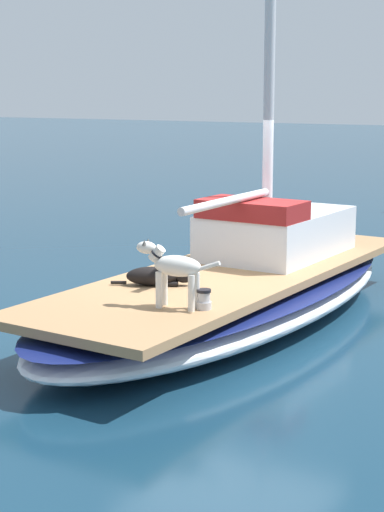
# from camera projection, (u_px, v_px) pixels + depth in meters

# --- Properties ---
(ground_plane) EXTENTS (120.00, 120.00, 0.00)m
(ground_plane) POSITION_uv_depth(u_px,v_px,m) (232.00, 321.00, 10.67)
(ground_plane) COLOR #143347
(sailboat_main) EXTENTS (2.80, 7.33, 0.66)m
(sailboat_main) POSITION_uv_depth(u_px,v_px,m) (232.00, 295.00, 10.61)
(sailboat_main) COLOR white
(sailboat_main) RESTS_ON ground
(cabin_house) EXTENTS (1.49, 2.27, 0.84)m
(cabin_house) POSITION_uv_depth(u_px,v_px,m) (274.00, 231.00, 11.40)
(cabin_house) COLOR silver
(cabin_house) RESTS_ON sailboat_main
(dog_white) EXTENTS (0.94, 0.29, 0.70)m
(dog_white) POSITION_uv_depth(u_px,v_px,m) (173.00, 268.00, 8.64)
(dog_white) COLOR silver
(dog_white) RESTS_ON sailboat_main
(dog_black) EXTENTS (0.88, 0.54, 0.22)m
(dog_black) POSITION_uv_depth(u_px,v_px,m) (155.00, 276.00, 9.69)
(dog_black) COLOR black
(dog_black) RESTS_ON sailboat_main
(deck_winch) EXTENTS (0.16, 0.16, 0.21)m
(deck_winch) POSITION_uv_depth(u_px,v_px,m) (204.00, 300.00, 8.64)
(deck_winch) COLOR #B7B7BC
(deck_winch) RESTS_ON sailboat_main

